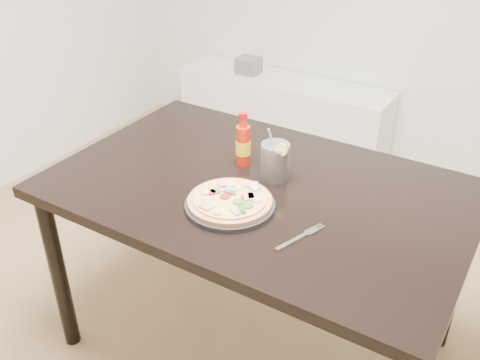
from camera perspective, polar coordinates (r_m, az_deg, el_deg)
The scene contains 8 objects.
dining_table at distance 1.86m, azimuth 1.95°, elevation -2.71°, with size 1.40×0.90×0.75m.
plate at distance 1.69m, azimuth -1.08°, elevation -2.69°, with size 0.29×0.29×0.02m, color black.
pizza at distance 1.68m, azimuth -1.01°, elevation -2.10°, with size 0.27×0.27×0.03m.
hot_sauce_bottle at distance 1.90m, azimuth 0.33°, elevation 3.84°, with size 0.05×0.05×0.20m.
cola_cup at distance 1.82m, azimuth 3.75°, elevation 1.92°, with size 0.10×0.10×0.19m.
fork at distance 1.58m, azimuth 6.60°, elevation -5.98°, with size 0.08×0.18×0.00m.
media_console at distance 3.57m, azimuth 4.52°, elevation 6.89°, with size 1.40×0.34×0.50m, color white.
cd_stack at distance 3.55m, azimuth 0.92°, elevation 12.12°, with size 0.14×0.12×0.10m.
Camera 1 is at (0.67, -0.84, 1.69)m, focal length 40.00 mm.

